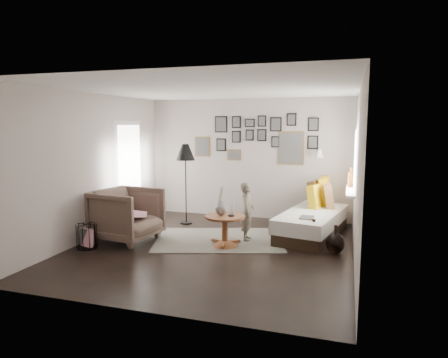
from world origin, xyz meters
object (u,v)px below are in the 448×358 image
(armchair, at_px, (127,215))
(floor_lamp, at_px, (185,155))
(vase, at_px, (221,206))
(daybed, at_px, (313,219))
(magazine_basket, at_px, (87,236))
(demijohn_small, at_px, (335,243))
(demijohn_large, at_px, (313,238))
(pedestal_table, at_px, (225,232))
(child, at_px, (247,212))

(armchair, height_order, floor_lamp, floor_lamp)
(vase, bearing_deg, daybed, 38.34)
(magazine_basket, distance_m, demijohn_small, 4.07)
(demijohn_large, bearing_deg, vase, -171.03)
(vase, relative_size, daybed, 0.22)
(pedestal_table, relative_size, demijohn_large, 1.33)
(armchair, relative_size, child, 0.98)
(demijohn_large, height_order, child, child)
(pedestal_table, relative_size, vase, 1.40)
(armchair, xyz_separation_m, demijohn_small, (3.55, 0.31, -0.29))
(pedestal_table, bearing_deg, child, 58.67)
(daybed, bearing_deg, armchair, -145.21)
(child, bearing_deg, armchair, 98.50)
(pedestal_table, height_order, daybed, daybed)
(child, bearing_deg, vase, 132.04)
(armchair, distance_m, child, 2.13)
(daybed, bearing_deg, demijohn_large, -72.61)
(floor_lamp, bearing_deg, vase, -47.17)
(armchair, relative_size, demijohn_small, 2.20)
(magazine_basket, distance_m, demijohn_large, 3.76)
(demijohn_small, bearing_deg, floor_lamp, 159.62)
(demijohn_large, bearing_deg, floor_lamp, 159.43)
(pedestal_table, distance_m, armchair, 1.78)
(vase, distance_m, daybed, 1.87)
(floor_lamp, distance_m, demijohn_large, 3.11)
(magazine_basket, xyz_separation_m, child, (2.44, 1.23, 0.32))
(daybed, height_order, child, child)
(pedestal_table, xyz_separation_m, demijohn_large, (1.44, 0.26, -0.05))
(vase, bearing_deg, demijohn_small, 3.68)
(demijohn_small, bearing_deg, magazine_basket, -166.94)
(demijohn_large, height_order, demijohn_small, demijohn_large)
(daybed, xyz_separation_m, demijohn_small, (0.44, -1.01, -0.13))
(pedestal_table, bearing_deg, vase, 165.96)
(pedestal_table, xyz_separation_m, daybed, (1.36, 1.16, 0.06))
(magazine_basket, distance_m, child, 2.75)
(armchair, xyz_separation_m, magazine_basket, (-0.41, -0.61, -0.26))
(magazine_basket, bearing_deg, daybed, 28.75)
(vase, distance_m, child, 0.58)
(vase, xyz_separation_m, child, (0.35, 0.43, -0.16))
(floor_lamp, relative_size, demijohn_small, 3.57)
(pedestal_table, bearing_deg, floor_lamp, 134.29)
(daybed, height_order, floor_lamp, floor_lamp)
(magazine_basket, bearing_deg, vase, 20.92)
(floor_lamp, height_order, magazine_basket, floor_lamp)
(armchair, bearing_deg, magazine_basket, 153.70)
(vase, xyz_separation_m, demijohn_large, (1.52, 0.24, -0.48))
(pedestal_table, distance_m, vase, 0.44)
(daybed, relative_size, demijohn_large, 4.29)
(vase, bearing_deg, demijohn_large, 8.97)
(floor_lamp, height_order, demijohn_large, floor_lamp)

